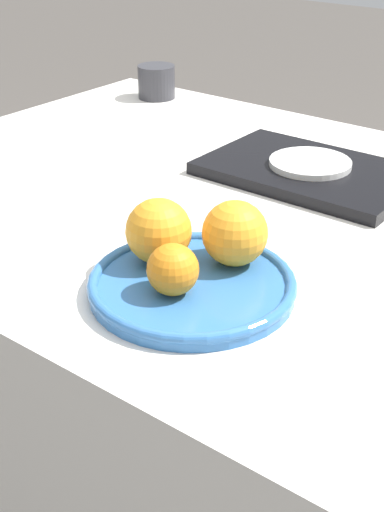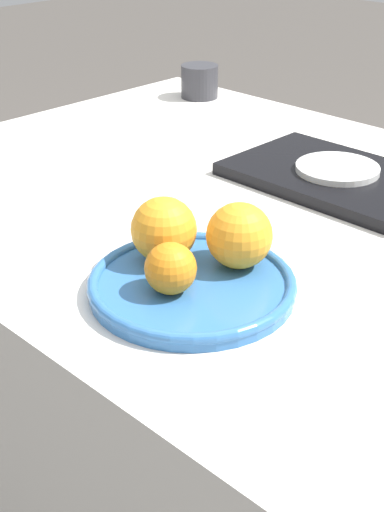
# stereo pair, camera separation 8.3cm
# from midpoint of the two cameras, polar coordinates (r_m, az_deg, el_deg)

# --- Properties ---
(table) EXTENTS (1.59, 0.90, 0.72)m
(table) POSITION_cam_midpoint_polar(r_m,az_deg,el_deg) (1.22, 7.72, -13.50)
(table) COLOR silver
(table) RESTS_ON ground_plane
(fruit_platter) EXTENTS (0.25, 0.25, 0.02)m
(fruit_platter) POSITION_cam_midpoint_polar(r_m,az_deg,el_deg) (0.85, -2.80, -2.38)
(fruit_platter) COLOR #336BAD
(fruit_platter) RESTS_ON table
(orange_0) EXTENTS (0.06, 0.06, 0.06)m
(orange_0) POSITION_cam_midpoint_polar(r_m,az_deg,el_deg) (0.81, -4.48, -1.17)
(orange_0) COLOR orange
(orange_0) RESTS_ON fruit_platter
(orange_1) EXTENTS (0.08, 0.08, 0.08)m
(orange_1) POSITION_cam_midpoint_polar(r_m,az_deg,el_deg) (0.88, -5.40, 1.93)
(orange_1) COLOR orange
(orange_1) RESTS_ON fruit_platter
(orange_2) EXTENTS (0.08, 0.08, 0.08)m
(orange_2) POSITION_cam_midpoint_polar(r_m,az_deg,el_deg) (0.87, 0.73, 1.77)
(orange_2) COLOR orange
(orange_2) RESTS_ON fruit_platter
(serving_tray) EXTENTS (0.34, 0.22, 0.02)m
(serving_tray) POSITION_cam_midpoint_polar(r_m,az_deg,el_deg) (1.19, 7.42, 6.66)
(serving_tray) COLOR black
(serving_tray) RESTS_ON table
(side_plate) EXTENTS (0.13, 0.13, 0.01)m
(side_plate) POSITION_cam_midpoint_polar(r_m,az_deg,el_deg) (1.18, 7.46, 7.34)
(side_plate) COLOR silver
(side_plate) RESTS_ON serving_tray
(cup_0) EXTENTS (0.08, 0.08, 0.07)m
(cup_0) POSITION_cam_midpoint_polar(r_m,az_deg,el_deg) (1.62, -4.37, 13.71)
(cup_0) COLOR #333338
(cup_0) RESTS_ON table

